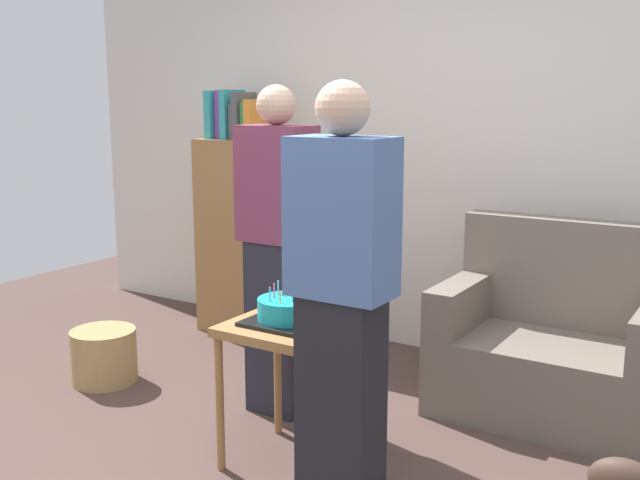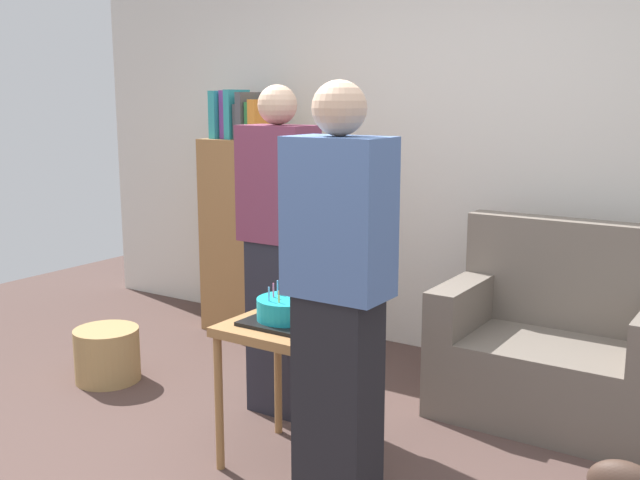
% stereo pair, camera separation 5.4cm
% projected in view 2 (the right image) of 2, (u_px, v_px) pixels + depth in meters
% --- Properties ---
extents(wall_back, '(6.00, 0.10, 2.70)m').
position_uv_depth(wall_back, '(473.00, 135.00, 4.37)').
color(wall_back, silver).
rests_on(wall_back, ground_plane).
extents(couch, '(1.10, 0.70, 0.96)m').
position_uv_depth(couch, '(557.00, 349.00, 3.68)').
color(couch, '#6B6056').
rests_on(couch, ground_plane).
extents(bookshelf, '(0.80, 0.36, 1.62)m').
position_uv_depth(bookshelf, '(261.00, 233.00, 4.91)').
color(bookshelf, olive).
rests_on(bookshelf, ground_plane).
extents(side_table, '(0.48, 0.48, 0.64)m').
position_uv_depth(side_table, '(288.00, 345.00, 3.15)').
color(side_table, olive).
rests_on(side_table, ground_plane).
extents(birthday_cake, '(0.32, 0.32, 0.17)m').
position_uv_depth(birthday_cake, '(287.00, 311.00, 3.12)').
color(birthday_cake, black).
rests_on(birthday_cake, side_table).
extents(person_blowing_candles, '(0.36, 0.22, 1.63)m').
position_uv_depth(person_blowing_candles, '(279.00, 250.00, 3.64)').
color(person_blowing_candles, '#23232D').
rests_on(person_blowing_candles, ground_plane).
extents(person_holding_cake, '(0.36, 0.22, 1.63)m').
position_uv_depth(person_holding_cake, '(338.00, 308.00, 2.64)').
color(person_holding_cake, black).
rests_on(person_holding_cake, ground_plane).
extents(wicker_basket, '(0.36, 0.36, 0.30)m').
position_uv_depth(wicker_basket, '(107.00, 355.00, 4.16)').
color(wicker_basket, '#A88451').
rests_on(wicker_basket, ground_plane).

